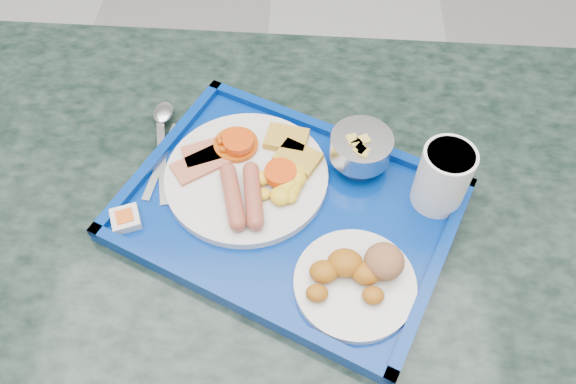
{
  "coord_description": "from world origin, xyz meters",
  "views": [
    {
      "loc": [
        0.15,
        -0.3,
        1.37
      ],
      "look_at": [
        0.13,
        0.13,
        0.76
      ],
      "focal_mm": 35.0,
      "sensor_mm": 36.0,
      "label": 1
    }
  ],
  "objects_px": {
    "main_plate": "(252,174)",
    "fruit_bowl": "(361,148)",
    "bread_plate": "(358,276)",
    "table": "(288,269)",
    "juice_cup": "(443,176)",
    "tray": "(288,211)"
  },
  "relations": [
    {
      "from": "main_plate",
      "to": "fruit_bowl",
      "type": "distance_m",
      "value": 0.16
    },
    {
      "from": "tray",
      "to": "juice_cup",
      "type": "height_order",
      "value": "juice_cup"
    },
    {
      "from": "table",
      "to": "bread_plate",
      "type": "bearing_deg",
      "value": -51.34
    },
    {
      "from": "juice_cup",
      "to": "tray",
      "type": "bearing_deg",
      "value": -172.61
    },
    {
      "from": "table",
      "to": "bread_plate",
      "type": "distance_m",
      "value": 0.26
    },
    {
      "from": "bread_plate",
      "to": "main_plate",
      "type": "bearing_deg",
      "value": 133.13
    },
    {
      "from": "bread_plate",
      "to": "juice_cup",
      "type": "xyz_separation_m",
      "value": [
        0.11,
        0.13,
        0.04
      ]
    },
    {
      "from": "tray",
      "to": "main_plate",
      "type": "height_order",
      "value": "main_plate"
    },
    {
      "from": "table",
      "to": "tray",
      "type": "bearing_deg",
      "value": -84.71
    },
    {
      "from": "table",
      "to": "fruit_bowl",
      "type": "relative_size",
      "value": 13.1
    },
    {
      "from": "main_plate",
      "to": "fruit_bowl",
      "type": "height_order",
      "value": "fruit_bowl"
    },
    {
      "from": "main_plate",
      "to": "bread_plate",
      "type": "height_order",
      "value": "bread_plate"
    },
    {
      "from": "table",
      "to": "juice_cup",
      "type": "relative_size",
      "value": 11.77
    },
    {
      "from": "tray",
      "to": "juice_cup",
      "type": "relative_size",
      "value": 5.41
    },
    {
      "from": "table",
      "to": "tray",
      "type": "height_order",
      "value": "tray"
    },
    {
      "from": "tray",
      "to": "main_plate",
      "type": "bearing_deg",
      "value": 137.91
    },
    {
      "from": "bread_plate",
      "to": "table",
      "type": "bearing_deg",
      "value": 128.66
    },
    {
      "from": "table",
      "to": "tray",
      "type": "distance_m",
      "value": 0.19
    },
    {
      "from": "tray",
      "to": "fruit_bowl",
      "type": "distance_m",
      "value": 0.14
    },
    {
      "from": "bread_plate",
      "to": "juice_cup",
      "type": "distance_m",
      "value": 0.18
    },
    {
      "from": "main_plate",
      "to": "juice_cup",
      "type": "distance_m",
      "value": 0.26
    },
    {
      "from": "table",
      "to": "juice_cup",
      "type": "bearing_deg",
      "value": 4.85
    }
  ]
}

